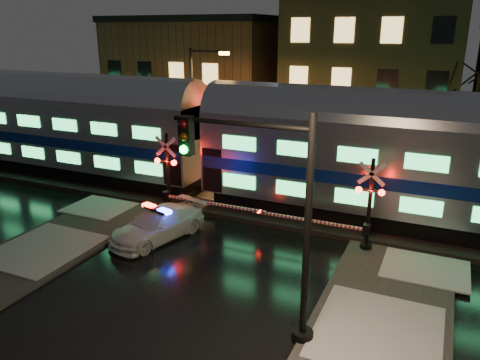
% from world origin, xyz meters
% --- Properties ---
extents(ground, '(120.00, 120.00, 0.00)m').
position_xyz_m(ground, '(0.00, 0.00, 0.00)').
color(ground, black).
rests_on(ground, ground).
extents(ballast, '(90.00, 4.20, 0.24)m').
position_xyz_m(ballast, '(0.00, 5.00, 0.12)').
color(ballast, black).
rests_on(ballast, ground).
extents(building_left, '(14.00, 10.00, 9.00)m').
position_xyz_m(building_left, '(-13.00, 22.00, 4.50)').
color(building_left, '#542F20').
rests_on(building_left, ground).
extents(building_mid, '(12.00, 11.00, 11.50)m').
position_xyz_m(building_mid, '(2.00, 22.50, 5.75)').
color(building_mid, brown).
rests_on(building_mid, ground).
extents(train, '(51.00, 3.12, 5.92)m').
position_xyz_m(train, '(-3.35, 5.00, 3.38)').
color(train, black).
rests_on(train, ballast).
extents(police_car, '(2.87, 4.73, 1.44)m').
position_xyz_m(police_car, '(-3.00, -0.07, 0.65)').
color(police_car, white).
rests_on(police_car, ground).
extents(crossing_signal_right, '(5.39, 0.64, 3.82)m').
position_xyz_m(crossing_signal_right, '(4.84, 2.30, 1.57)').
color(crossing_signal_right, black).
rests_on(crossing_signal_right, ground).
extents(crossing_signal_left, '(5.61, 0.65, 3.97)m').
position_xyz_m(crossing_signal_left, '(-3.62, 2.30, 1.64)').
color(crossing_signal_left, black).
rests_on(crossing_signal_left, ground).
extents(traffic_light, '(4.23, 0.74, 6.54)m').
position_xyz_m(traffic_light, '(3.56, -4.19, 3.48)').
color(traffic_light, black).
rests_on(traffic_light, ground).
extents(streetlight, '(2.49, 0.26, 7.46)m').
position_xyz_m(streetlight, '(-6.16, 9.00, 4.30)').
color(streetlight, black).
rests_on(streetlight, ground).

